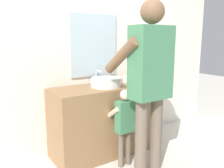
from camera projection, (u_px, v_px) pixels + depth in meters
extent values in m
plane|color=silver|center=(119.00, 161.00, 2.79)|extent=(14.00, 14.00, 0.00)
cube|color=silver|center=(92.00, 45.00, 3.04)|extent=(4.40, 0.08, 2.70)
cube|color=silver|center=(94.00, 45.00, 3.00)|extent=(0.66, 0.02, 0.79)
cube|color=olive|center=(105.00, 120.00, 2.96)|extent=(1.34, 0.54, 0.85)
cylinder|color=silver|center=(106.00, 82.00, 2.85)|extent=(0.37, 0.37, 0.11)
cylinder|color=beige|center=(106.00, 82.00, 2.85)|extent=(0.30, 0.30, 0.09)
cylinder|color=#B7BABF|center=(96.00, 77.00, 3.03)|extent=(0.03, 0.03, 0.18)
cylinder|color=#B7BABF|center=(99.00, 71.00, 2.97)|extent=(0.02, 0.12, 0.02)
cylinder|color=#B7BABF|center=(92.00, 82.00, 3.01)|extent=(0.04, 0.04, 0.05)
cylinder|color=#B7BABF|center=(101.00, 81.00, 3.08)|extent=(0.04, 0.04, 0.05)
cylinder|color=silver|center=(126.00, 79.00, 3.13)|extent=(0.07, 0.07, 0.09)
cylinder|color=green|center=(127.00, 75.00, 3.13)|extent=(0.02, 0.04, 0.17)
cube|color=white|center=(127.00, 68.00, 3.11)|extent=(0.01, 0.02, 0.02)
cylinder|color=#6B5B4C|center=(121.00, 150.00, 2.63)|extent=(0.06, 0.06, 0.41)
cylinder|color=#6B5B4C|center=(128.00, 147.00, 2.69)|extent=(0.06, 0.06, 0.41)
cube|color=#427F56|center=(125.00, 116.00, 2.59)|extent=(0.20, 0.12, 0.35)
sphere|color=beige|center=(125.00, 95.00, 2.54)|extent=(0.12, 0.12, 0.12)
cylinder|color=beige|center=(112.00, 113.00, 2.60)|extent=(0.05, 0.25, 0.19)
cylinder|color=beige|center=(128.00, 110.00, 2.72)|extent=(0.05, 0.25, 0.19)
cylinder|color=#6B5B4C|center=(141.00, 139.00, 2.42)|extent=(0.13, 0.13, 0.83)
cylinder|color=#6B5B4C|center=(156.00, 134.00, 2.53)|extent=(0.13, 0.13, 0.83)
cube|color=#427F56|center=(151.00, 63.00, 2.33)|extent=(0.42, 0.23, 0.72)
sphere|color=brown|center=(152.00, 12.00, 2.24)|extent=(0.23, 0.23, 0.23)
cylinder|color=brown|center=(121.00, 56.00, 2.35)|extent=(0.10, 0.50, 0.39)
cylinder|color=brown|center=(155.00, 54.00, 2.60)|extent=(0.10, 0.50, 0.39)
cylinder|color=blue|center=(143.00, 70.00, 2.79)|extent=(0.01, 0.14, 0.03)
cube|color=white|center=(139.00, 68.00, 2.85)|extent=(0.01, 0.02, 0.02)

